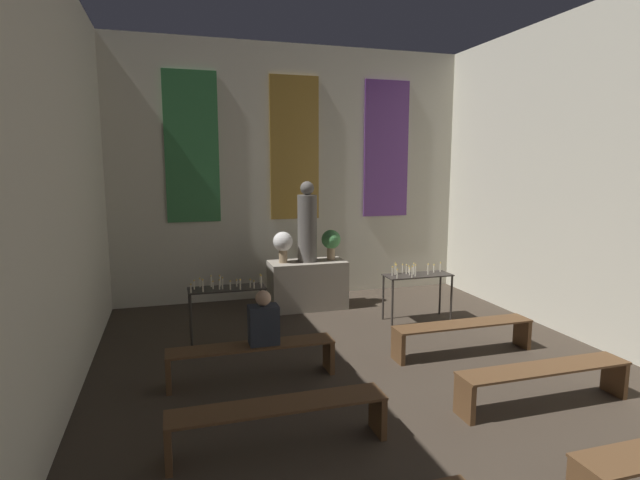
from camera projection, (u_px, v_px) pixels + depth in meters
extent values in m
cube|color=beige|center=(294.00, 174.00, 9.77)|extent=(7.12, 0.12, 4.88)
cube|color=#33723F|center=(192.00, 147.00, 9.07)|extent=(0.96, 0.03, 2.73)
cube|color=olive|center=(295.00, 148.00, 9.62)|extent=(0.96, 0.03, 2.73)
cube|color=#60337F|center=(386.00, 149.00, 10.17)|extent=(0.96, 0.03, 2.73)
cube|color=beige|center=(23.00, 186.00, 4.11)|extent=(0.12, 9.98, 4.88)
cube|color=gray|center=(307.00, 285.00, 9.13)|extent=(1.39, 0.66, 0.87)
cylinder|color=#5B5651|center=(307.00, 228.00, 8.98)|extent=(0.35, 0.35, 1.20)
sphere|color=#5B5651|center=(307.00, 188.00, 8.87)|extent=(0.24, 0.24, 0.24)
cylinder|color=#937A5B|center=(283.00, 255.00, 8.92)|extent=(0.15, 0.15, 0.26)
sphere|color=silver|center=(283.00, 241.00, 8.88)|extent=(0.35, 0.35, 0.35)
cylinder|color=#937A5B|center=(331.00, 253.00, 9.18)|extent=(0.15, 0.15, 0.26)
sphere|color=#4C9351|center=(331.00, 239.00, 9.14)|extent=(0.35, 0.35, 0.35)
cube|color=#332D28|center=(227.00, 288.00, 7.46)|extent=(1.14, 0.43, 0.02)
cylinder|color=#332D28|center=(191.00, 321.00, 7.19)|extent=(0.04, 0.04, 0.77)
cylinder|color=#332D28|center=(265.00, 314.00, 7.50)|extent=(0.04, 0.04, 0.77)
cylinder|color=#332D28|center=(190.00, 313.00, 7.54)|extent=(0.04, 0.04, 0.77)
cylinder|color=#332D28|center=(261.00, 308.00, 7.85)|extent=(0.04, 0.04, 0.77)
cylinder|color=silver|center=(194.00, 285.00, 7.35)|extent=(0.02, 0.02, 0.12)
sphere|color=#F9CC4C|center=(194.00, 281.00, 7.34)|extent=(0.02, 0.02, 0.02)
cylinder|color=silver|center=(220.00, 281.00, 7.54)|extent=(0.02, 0.02, 0.15)
sphere|color=#F9CC4C|center=(220.00, 276.00, 7.53)|extent=(0.02, 0.02, 0.02)
cylinder|color=silver|center=(254.00, 285.00, 7.42)|extent=(0.02, 0.02, 0.10)
sphere|color=#F9CC4C|center=(254.00, 281.00, 7.41)|extent=(0.02, 0.02, 0.02)
cylinder|color=silver|center=(237.00, 284.00, 7.51)|extent=(0.02, 0.02, 0.09)
sphere|color=#F9CC4C|center=(237.00, 280.00, 7.51)|extent=(0.02, 0.02, 0.02)
cylinder|color=silver|center=(213.00, 286.00, 7.38)|extent=(0.02, 0.02, 0.10)
sphere|color=#F9CC4C|center=(213.00, 281.00, 7.37)|extent=(0.02, 0.02, 0.02)
cylinder|color=silver|center=(219.00, 285.00, 7.36)|extent=(0.02, 0.02, 0.13)
sphere|color=#F9CC4C|center=(219.00, 280.00, 7.34)|extent=(0.02, 0.02, 0.02)
cylinder|color=silver|center=(260.00, 280.00, 7.68)|extent=(0.02, 0.02, 0.14)
sphere|color=#F9CC4C|center=(260.00, 275.00, 7.67)|extent=(0.02, 0.02, 0.02)
cylinder|color=silver|center=(230.00, 286.00, 7.34)|extent=(0.02, 0.02, 0.12)
sphere|color=#F9CC4C|center=(230.00, 281.00, 7.33)|extent=(0.02, 0.02, 0.02)
cylinder|color=silver|center=(211.00, 282.00, 7.50)|extent=(0.02, 0.02, 0.16)
sphere|color=#F9CC4C|center=(211.00, 276.00, 7.49)|extent=(0.02, 0.02, 0.02)
cylinder|color=silver|center=(203.00, 286.00, 7.21)|extent=(0.02, 0.02, 0.17)
sphere|color=#F9CC4C|center=(203.00, 280.00, 7.20)|extent=(0.02, 0.02, 0.02)
cylinder|color=silver|center=(261.00, 282.00, 7.45)|extent=(0.02, 0.02, 0.18)
sphere|color=#F9CC4C|center=(261.00, 276.00, 7.43)|extent=(0.02, 0.02, 0.02)
cylinder|color=silver|center=(222.00, 284.00, 7.37)|extent=(0.02, 0.02, 0.16)
sphere|color=#F9CC4C|center=(222.00, 278.00, 7.36)|extent=(0.02, 0.02, 0.02)
cylinder|color=silver|center=(250.00, 284.00, 7.46)|extent=(0.02, 0.02, 0.11)
sphere|color=#F9CC4C|center=(250.00, 280.00, 7.45)|extent=(0.02, 0.02, 0.02)
cylinder|color=silver|center=(240.00, 285.00, 7.34)|extent=(0.02, 0.02, 0.14)
sphere|color=#F9CC4C|center=(240.00, 280.00, 7.33)|extent=(0.02, 0.02, 0.02)
cylinder|color=silver|center=(191.00, 289.00, 7.16)|extent=(0.02, 0.02, 0.11)
sphere|color=#F9CC4C|center=(191.00, 284.00, 7.15)|extent=(0.02, 0.02, 0.02)
cylinder|color=silver|center=(200.00, 283.00, 7.49)|extent=(0.02, 0.02, 0.12)
sphere|color=#F9CC4C|center=(200.00, 278.00, 7.48)|extent=(0.02, 0.02, 0.02)
cube|color=#332D28|center=(418.00, 275.00, 8.37)|extent=(1.14, 0.43, 0.02)
cylinder|color=#332D28|center=(392.00, 303.00, 8.10)|extent=(0.04, 0.04, 0.77)
cylinder|color=#332D28|center=(451.00, 298.00, 8.41)|extent=(0.04, 0.04, 0.77)
cylinder|color=#332D28|center=(383.00, 298.00, 8.45)|extent=(0.04, 0.04, 0.77)
cylinder|color=#332D28|center=(440.00, 293.00, 8.75)|extent=(0.04, 0.04, 0.77)
cylinder|color=silver|center=(410.00, 272.00, 8.30)|extent=(0.02, 0.02, 0.10)
sphere|color=#F9CC4C|center=(410.00, 269.00, 8.29)|extent=(0.02, 0.02, 0.02)
cylinder|color=silver|center=(395.00, 270.00, 8.34)|extent=(0.02, 0.02, 0.16)
sphere|color=#F9CC4C|center=(395.00, 265.00, 8.32)|extent=(0.02, 0.02, 0.02)
cylinder|color=silver|center=(395.00, 269.00, 8.43)|extent=(0.02, 0.02, 0.17)
sphere|color=#F9CC4C|center=(395.00, 263.00, 8.42)|extent=(0.02, 0.02, 0.02)
cylinder|color=silver|center=(440.00, 267.00, 8.59)|extent=(0.02, 0.02, 0.14)
sphere|color=#F9CC4C|center=(441.00, 263.00, 8.58)|extent=(0.02, 0.02, 0.02)
cylinder|color=silver|center=(434.00, 269.00, 8.51)|extent=(0.02, 0.02, 0.12)
sphere|color=#F9CC4C|center=(434.00, 265.00, 8.50)|extent=(0.02, 0.02, 0.02)
cylinder|color=silver|center=(396.00, 270.00, 8.39)|extent=(0.02, 0.02, 0.15)
sphere|color=#F9CC4C|center=(396.00, 265.00, 8.38)|extent=(0.02, 0.02, 0.02)
cylinder|color=silver|center=(397.00, 274.00, 8.06)|extent=(0.02, 0.02, 0.14)
sphere|color=#F9CC4C|center=(397.00, 270.00, 8.05)|extent=(0.02, 0.02, 0.02)
cylinder|color=silver|center=(392.00, 272.00, 8.26)|extent=(0.02, 0.02, 0.14)
sphere|color=#F9CC4C|center=(392.00, 267.00, 8.25)|extent=(0.02, 0.02, 0.02)
cylinder|color=silver|center=(406.00, 270.00, 8.40)|extent=(0.02, 0.02, 0.14)
sphere|color=#F9CC4C|center=(407.00, 265.00, 8.39)|extent=(0.02, 0.02, 0.02)
cylinder|color=silver|center=(414.00, 269.00, 8.36)|extent=(0.02, 0.02, 0.17)
sphere|color=#F9CC4C|center=(414.00, 264.00, 8.34)|extent=(0.02, 0.02, 0.02)
cylinder|color=silver|center=(409.00, 270.00, 8.48)|extent=(0.02, 0.02, 0.10)
sphere|color=#F9CC4C|center=(409.00, 266.00, 8.47)|extent=(0.02, 0.02, 0.02)
cylinder|color=silver|center=(415.00, 271.00, 8.23)|extent=(0.02, 0.02, 0.18)
sphere|color=#F9CC4C|center=(416.00, 265.00, 8.22)|extent=(0.02, 0.02, 0.02)
cylinder|color=silver|center=(414.00, 269.00, 8.53)|extent=(0.02, 0.02, 0.10)
sphere|color=#F9CC4C|center=(414.00, 266.00, 8.52)|extent=(0.02, 0.02, 0.02)
cylinder|color=silver|center=(412.00, 272.00, 8.13)|extent=(0.02, 0.02, 0.17)
sphere|color=#F9CC4C|center=(412.00, 266.00, 8.11)|extent=(0.02, 0.02, 0.02)
cylinder|color=silver|center=(403.00, 269.00, 8.47)|extent=(0.02, 0.02, 0.13)
sphere|color=#F9CC4C|center=(403.00, 265.00, 8.46)|extent=(0.02, 0.02, 0.02)
cylinder|color=silver|center=(428.00, 270.00, 8.36)|extent=(0.02, 0.02, 0.16)
sphere|color=#F9CC4C|center=(428.00, 264.00, 8.34)|extent=(0.02, 0.02, 0.02)
cube|color=brown|center=(279.00, 405.00, 4.56)|extent=(2.03, 0.36, 0.03)
cube|color=brown|center=(168.00, 445.00, 4.32)|extent=(0.06, 0.32, 0.42)
cube|color=brown|center=(378.00, 413.00, 4.88)|extent=(0.06, 0.32, 0.42)
cube|color=brown|center=(545.00, 368.00, 5.40)|extent=(2.03, 0.36, 0.03)
cube|color=brown|center=(465.00, 399.00, 5.15)|extent=(0.06, 0.32, 0.42)
cube|color=brown|center=(615.00, 376.00, 5.71)|extent=(0.06, 0.32, 0.42)
cube|color=brown|center=(252.00, 346.00, 6.06)|extent=(2.03, 0.36, 0.03)
cube|color=brown|center=(168.00, 373.00, 5.81)|extent=(0.06, 0.32, 0.42)
cube|color=brown|center=(329.00, 355.00, 6.37)|extent=(0.06, 0.32, 0.42)
cube|color=brown|center=(463.00, 324.00, 6.89)|extent=(2.03, 0.36, 0.03)
cube|color=brown|center=(398.00, 347.00, 6.65)|extent=(0.06, 0.32, 0.42)
cube|color=brown|center=(522.00, 333.00, 7.20)|extent=(0.06, 0.32, 0.42)
cube|color=#282D38|center=(264.00, 325.00, 6.06)|extent=(0.36, 0.24, 0.48)
sphere|color=tan|center=(263.00, 298.00, 6.01)|extent=(0.19, 0.19, 0.19)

